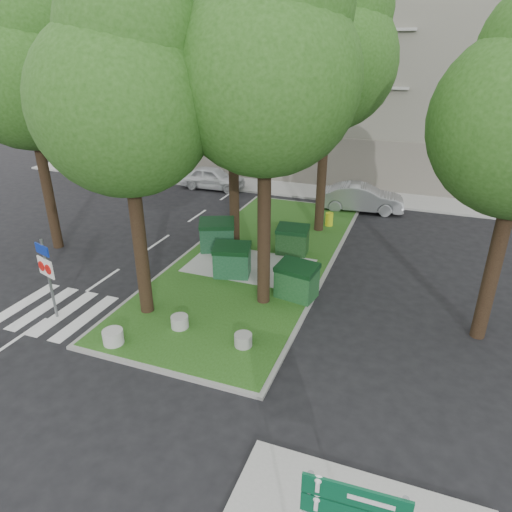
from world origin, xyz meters
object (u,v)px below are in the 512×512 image
at_px(tree_median_near_right, 269,60).
at_px(tree_median_far, 332,47).
at_px(dumpster_a, 217,235).
at_px(car_white, 213,178).
at_px(tree_median_mid, 234,84).
at_px(tree_street_left, 26,66).
at_px(traffic_sign_pole, 47,269).
at_px(bollard_right, 243,340).
at_px(dumpster_b, 232,260).
at_px(dumpster_c, 292,240).
at_px(bollard_left, 113,337).
at_px(dumpster_d, 297,281).
at_px(litter_bin, 329,219).
at_px(bollard_mid, 180,322).
at_px(car_silver, 362,198).
at_px(tree_median_near_left, 126,86).

xyz_separation_m(tree_median_near_right, tree_median_far, (0.20, 7.50, 0.33)).
distance_m(tree_median_far, dumpster_a, 9.31).
bearing_deg(car_white, tree_median_far, -122.85).
distance_m(tree_median_mid, car_white, 11.34).
relative_size(tree_median_far, tree_street_left, 1.08).
relative_size(traffic_sign_pole, car_white, 0.68).
distance_m(bollard_right, traffic_sign_pole, 6.78).
height_order(tree_median_far, dumpster_a, tree_median_far).
bearing_deg(car_white, dumpster_b, -152.71).
xyz_separation_m(dumpster_c, traffic_sign_pole, (-6.02, -7.62, 1.09)).
height_order(bollard_left, traffic_sign_pole, traffic_sign_pole).
bearing_deg(tree_median_far, tree_median_near_right, -91.53).
height_order(dumpster_d, litter_bin, dumpster_d).
height_order(dumpster_d, traffic_sign_pole, traffic_sign_pole).
relative_size(dumpster_c, dumpster_d, 0.91).
distance_m(dumpster_c, bollard_left, 8.93).
distance_m(bollard_mid, car_white, 16.24).
relative_size(dumpster_d, car_silver, 0.35).
relative_size(bollard_left, car_silver, 0.14).
bearing_deg(dumpster_b, dumpster_d, -29.14).
xyz_separation_m(tree_median_far, dumpster_d, (0.71, -6.86, -7.57)).
relative_size(tree_median_near_right, tree_street_left, 1.04).
distance_m(tree_median_near_right, bollard_right, 8.17).
bearing_deg(dumpster_b, tree_median_mid, 95.37).
bearing_deg(tree_median_near_right, dumpster_d, 35.23).
relative_size(tree_median_far, car_white, 2.86).
height_order(tree_median_near_left, dumpster_d, tree_median_near_left).
xyz_separation_m(tree_median_mid, dumpster_b, (1.08, -3.09, -6.23)).
relative_size(tree_median_far, litter_bin, 17.84).
distance_m(dumpster_d, bollard_left, 6.45).
relative_size(dumpster_b, dumpster_d, 1.03).
xyz_separation_m(bollard_left, car_silver, (5.04, 15.47, 0.40)).
relative_size(tree_median_near_right, litter_bin, 17.14).
xyz_separation_m(tree_median_mid, tree_street_left, (-7.50, -3.00, 0.67)).
bearing_deg(traffic_sign_pole, car_silver, 79.73).
xyz_separation_m(bollard_right, bollard_mid, (-2.28, 0.20, 0.01)).
bearing_deg(tree_median_near_left, bollard_right, -11.85).
distance_m(tree_median_near_right, dumpster_b, 7.62).
xyz_separation_m(bollard_left, car_white, (-4.56, 16.55, 0.37)).
bearing_deg(traffic_sign_pole, bollard_right, 22.68).
height_order(tree_median_near_left, bollard_right, tree_median_near_left).
bearing_deg(dumpster_c, tree_median_mid, 170.48).
distance_m(dumpster_a, bollard_right, 7.32).
distance_m(tree_median_near_left, traffic_sign_pole, 6.33).
relative_size(dumpster_d, bollard_mid, 2.82).
distance_m(tree_median_near_right, car_white, 16.54).
relative_size(bollard_right, car_silver, 0.12).
distance_m(bollard_right, car_white, 17.39).
bearing_deg(dumpster_d, tree_street_left, -173.82).
bearing_deg(litter_bin, car_silver, 71.37).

